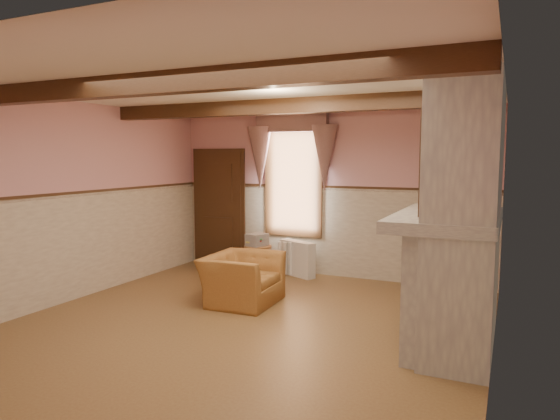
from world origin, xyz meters
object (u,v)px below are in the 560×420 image
at_px(oil_lamp, 451,199).
at_px(bowl, 446,211).
at_px(radiator, 297,258).
at_px(mantel_clock, 456,198).
at_px(armchair, 242,279).
at_px(side_table, 258,262).

bearing_deg(oil_lamp, bowl, -90.00).
relative_size(radiator, mantel_clock, 2.92).
distance_m(radiator, mantel_clock, 3.19).
distance_m(armchair, bowl, 2.99).
bearing_deg(side_table, oil_lamp, -24.36).
relative_size(side_table, mantel_clock, 2.29).
bearing_deg(armchair, bowl, -102.40).
relative_size(armchair, oil_lamp, 3.72).
bearing_deg(oil_lamp, mantel_clock, 90.00).
xyz_separation_m(armchair, radiator, (0.08, 1.79, -0.04)).
distance_m(armchair, oil_lamp, 2.99).
xyz_separation_m(bowl, mantel_clock, (0.00, 0.97, 0.06)).
distance_m(bowl, mantel_clock, 0.98).
relative_size(armchair, radiator, 1.49).
relative_size(bowl, mantel_clock, 1.46).
xyz_separation_m(side_table, radiator, (0.54, 0.43, 0.02)).
relative_size(side_table, radiator, 0.79).
xyz_separation_m(armchair, oil_lamp, (2.73, -0.08, 1.22)).
bearing_deg(side_table, radiator, 38.53).
bearing_deg(armchair, mantel_clock, -82.15).
relative_size(armchair, side_table, 1.89).
height_order(radiator, mantel_clock, mantel_clock).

